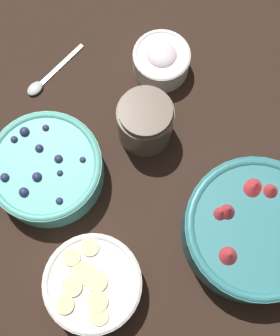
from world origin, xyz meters
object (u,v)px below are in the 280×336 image
(bowl_blueberries, at_px, (46,169))
(jar_chocolate, at_px, (145,123))
(bowl_bananas, at_px, (93,284))
(bowl_strawberries, at_px, (254,229))
(bowl_cream, at_px, (161,60))

(bowl_blueberries, xyz_separation_m, jar_chocolate, (0.15, -0.10, 0.01))
(bowl_bananas, height_order, jar_chocolate, jar_chocolate)
(bowl_blueberries, bearing_deg, bowl_strawberries, -75.08)
(bowl_cream, bearing_deg, jar_chocolate, -161.35)
(bowl_strawberries, height_order, bowl_bananas, bowl_strawberries)
(bowl_strawberries, height_order, bowl_cream, bowl_strawberries)
(bowl_bananas, distance_m, jar_chocolate, 0.27)
(jar_chocolate, bearing_deg, bowl_strawberries, -104.73)
(jar_chocolate, bearing_deg, bowl_blueberries, 147.60)
(bowl_cream, distance_m, jar_chocolate, 0.13)
(bowl_strawberries, xyz_separation_m, bowl_cream, (0.18, 0.28, -0.01))
(bowl_strawberries, relative_size, jar_chocolate, 2.35)
(bowl_strawberries, xyz_separation_m, bowl_blueberries, (-0.09, 0.33, -0.01))
(bowl_cream, height_order, jar_chocolate, jar_chocolate)
(bowl_strawberries, relative_size, bowl_bananas, 1.48)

